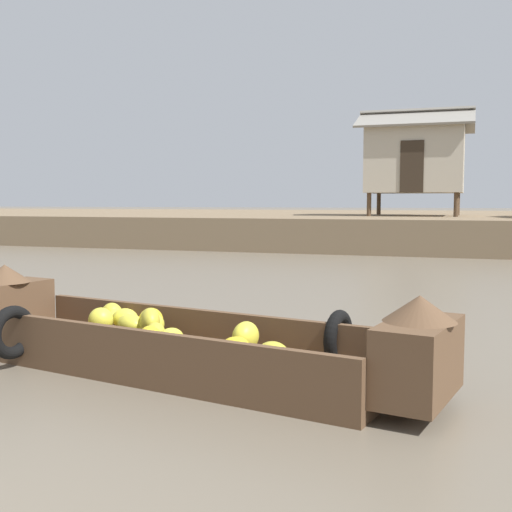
# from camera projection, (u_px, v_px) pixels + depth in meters

# --- Properties ---
(ground_plane) EXTENTS (300.00, 300.00, 0.00)m
(ground_plane) POSITION_uv_depth(u_px,v_px,m) (304.00, 296.00, 10.74)
(ground_plane) COLOR #665B4C
(riverbank_strip) EXTENTS (160.00, 20.00, 1.07)m
(riverbank_strip) POSITION_uv_depth(u_px,v_px,m) (408.00, 226.00, 28.01)
(riverbank_strip) COLOR #756047
(riverbank_strip) RESTS_ON ground
(banana_boat) EXTENTS (5.24, 1.96, 0.90)m
(banana_boat) POSITION_uv_depth(u_px,v_px,m) (170.00, 339.00, 5.98)
(banana_boat) COLOR brown
(banana_boat) RESTS_ON ground
(stilt_house_left) EXTENTS (4.10, 3.41, 3.91)m
(stilt_house_left) POSITION_uv_depth(u_px,v_px,m) (416.00, 158.00, 23.29)
(stilt_house_left) COLOR #4C3826
(stilt_house_left) RESTS_ON riverbank_strip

